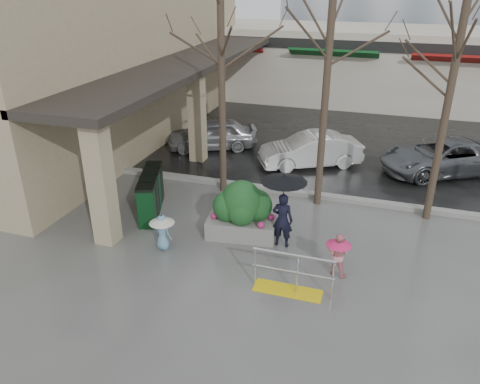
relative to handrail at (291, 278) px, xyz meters
The scene contains 20 objects.
ground 1.85m from the handrail, 138.58° to the left, with size 120.00×120.00×0.00m, color #51514F.
street_asphalt 23.24m from the handrail, 93.36° to the left, with size 120.00×36.00×0.01m, color black.
curb 5.38m from the handrail, 104.66° to the left, with size 120.00×0.30×0.15m, color gray.
near_building 14.32m from the handrail, 138.39° to the left, with size 6.00×18.00×8.00m, color tan.
canopy_slab 11.54m from the handrail, 123.81° to the left, with size 2.80×18.00×0.25m, color #2D2823.
pillar_front 5.48m from the handrail, behind, with size 0.55×0.55×3.50m, color tan.
pillar_back 9.02m from the handrail, 126.15° to the left, with size 0.55×0.55×3.50m, color tan.
storefront_row 19.25m from the handrail, 88.07° to the left, with size 34.00×6.74×4.00m.
handrail is the anchor object (origin of this frame).
tree_west 7.52m from the handrail, 124.99° to the left, with size 3.20×3.20×6.80m.
tree_midwest 6.83m from the handrail, 91.91° to the left, with size 3.20×3.20×7.00m.
tree_mideast 7.28m from the handrail, 56.81° to the left, with size 3.20×3.20×6.50m.
woman 2.25m from the handrail, 109.00° to the left, with size 1.21×1.21×2.11m.
child_pink 1.41m from the handrail, 48.28° to the left, with size 0.63×0.62×1.11m.
child_blue 3.73m from the handrail, 167.60° to the left, with size 0.67×0.67×1.01m.
planter 2.82m from the handrail, 131.18° to the left, with size 2.01×1.20×1.67m.
news_boxes 5.58m from the handrail, 151.94° to the left, with size 1.23×2.29×1.26m.
car_a 10.08m from the handrail, 121.17° to the left, with size 1.49×3.70×1.26m, color #A6A7AB.
car_b 8.00m from the handrail, 96.99° to the left, with size 1.33×3.82×1.26m, color white.
car_c 9.49m from the handrail, 66.60° to the left, with size 2.09×4.53×1.26m, color slate.
Camera 1 is at (2.96, -9.99, 6.70)m, focal length 35.00 mm.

